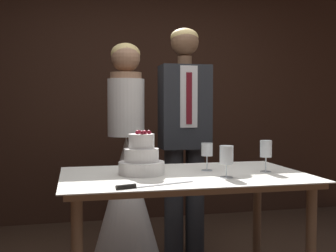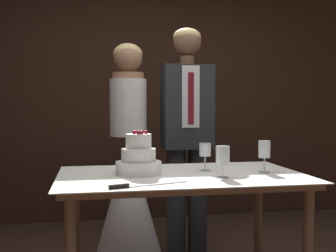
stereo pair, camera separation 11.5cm
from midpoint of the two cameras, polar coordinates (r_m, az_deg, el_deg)
wall_back at (r=4.53m, az=-2.55°, el=5.79°), size 4.85×0.12×2.88m
cake_table at (r=2.46m, az=3.18°, el=-8.63°), size 1.40×0.86×0.81m
tiered_cake at (r=2.42m, az=-2.66°, el=-4.45°), size 0.26×0.26×0.25m
cake_knife at (r=2.06m, az=-3.01°, el=-8.05°), size 0.41×0.15×0.02m
wine_glass_near at (r=2.55m, az=6.33°, el=-3.41°), size 0.07×0.07×0.17m
wine_glass_middle at (r=2.55m, az=14.18°, el=-3.30°), size 0.07×0.07×0.19m
wine_glass_far at (r=2.31m, az=8.83°, el=-4.16°), size 0.08×0.08×0.18m
bride at (r=3.27m, az=-4.37°, el=-7.43°), size 0.54×0.54×1.68m
groom at (r=3.31m, az=3.58°, el=-0.41°), size 0.38×0.25×1.81m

